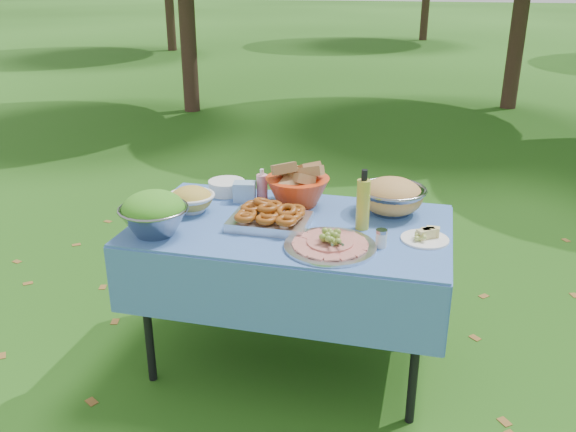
% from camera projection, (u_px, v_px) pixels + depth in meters
% --- Properties ---
extents(ground, '(80.00, 80.00, 0.00)m').
position_uv_depth(ground, '(291.00, 359.00, 3.14)').
color(ground, '#133209').
rests_on(ground, ground).
extents(picnic_table, '(1.46, 0.86, 0.76)m').
position_uv_depth(picnic_table, '(291.00, 295.00, 3.00)').
color(picnic_table, '#7BA2EC').
rests_on(picnic_table, ground).
extents(salad_bowl, '(0.34, 0.34, 0.20)m').
position_uv_depth(salad_bowl, '(154.00, 213.00, 2.71)').
color(salad_bowl, gray).
rests_on(salad_bowl, picnic_table).
extents(pasta_bowl_white, '(0.29, 0.29, 0.13)m').
position_uv_depth(pasta_bowl_white, '(191.00, 199.00, 2.98)').
color(pasta_bowl_white, white).
rests_on(pasta_bowl_white, picnic_table).
extents(plate_stack, '(0.24, 0.24, 0.07)m').
position_uv_depth(plate_stack, '(227.00, 187.00, 3.23)').
color(plate_stack, white).
rests_on(plate_stack, picnic_table).
extents(wipes_box, '(0.12, 0.10, 0.10)m').
position_uv_depth(wipes_box, '(244.00, 192.00, 3.12)').
color(wipes_box, '#8FB8E1').
rests_on(wipes_box, picnic_table).
extents(sanitizer_bottle, '(0.07, 0.07, 0.16)m').
position_uv_depth(sanitizer_bottle, '(262.00, 184.00, 3.13)').
color(sanitizer_bottle, pink).
rests_on(sanitizer_bottle, picnic_table).
extents(bread_bowl, '(0.34, 0.34, 0.21)m').
position_uv_depth(bread_bowl, '(298.00, 184.00, 3.06)').
color(bread_bowl, red).
rests_on(bread_bowl, picnic_table).
extents(pasta_bowl_steel, '(0.34, 0.34, 0.18)m').
position_uv_depth(pasta_bowl_steel, '(392.00, 196.00, 2.95)').
color(pasta_bowl_steel, gray).
rests_on(pasta_bowl_steel, picnic_table).
extents(fried_tray, '(0.36, 0.26, 0.09)m').
position_uv_depth(fried_tray, '(270.00, 217.00, 2.81)').
color(fried_tray, silver).
rests_on(fried_tray, picnic_table).
extents(charcuterie_platter, '(0.51, 0.51, 0.09)m').
position_uv_depth(charcuterie_platter, '(330.00, 238.00, 2.59)').
color(charcuterie_platter, silver).
rests_on(charcuterie_platter, picnic_table).
extents(oil_bottle, '(0.07, 0.07, 0.28)m').
position_uv_depth(oil_bottle, '(363.00, 200.00, 2.75)').
color(oil_bottle, gold).
rests_on(oil_bottle, picnic_table).
extents(cheese_plate, '(0.22, 0.22, 0.06)m').
position_uv_depth(cheese_plate, '(425.00, 234.00, 2.67)').
color(cheese_plate, white).
rests_on(cheese_plate, picnic_table).
extents(shaker, '(0.06, 0.06, 0.08)m').
position_uv_depth(shaker, '(381.00, 238.00, 2.60)').
color(shaker, silver).
rests_on(shaker, picnic_table).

